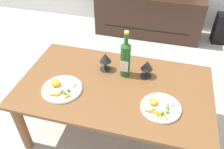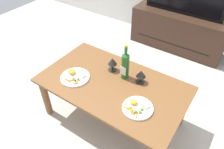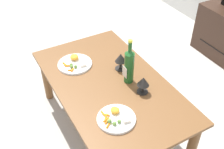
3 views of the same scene
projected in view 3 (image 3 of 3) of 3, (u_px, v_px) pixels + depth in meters
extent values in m
plane|color=#B7B2A8|center=(110.00, 127.00, 2.39)|extent=(6.40, 6.40, 0.00)
cube|color=brown|center=(110.00, 84.00, 2.09)|extent=(1.35, 0.78, 0.03)
cylinder|color=brown|center=(46.00, 78.00, 2.53)|extent=(0.07, 0.07, 0.47)
cylinder|color=brown|center=(109.00, 57.00, 2.78)|extent=(0.07, 0.07, 0.47)
cylinder|color=brown|center=(192.00, 146.00, 1.96)|extent=(0.07, 0.07, 0.47)
cylinder|color=#1E5923|center=(129.00, 68.00, 2.02)|extent=(0.07, 0.07, 0.25)
cone|color=#1E5923|center=(130.00, 52.00, 1.94)|extent=(0.07, 0.07, 0.03)
cylinder|color=#1E5923|center=(130.00, 46.00, 1.91)|extent=(0.03, 0.03, 0.07)
cylinder|color=yellow|center=(130.00, 41.00, 1.88)|extent=(0.03, 0.03, 0.02)
cube|color=silver|center=(125.00, 72.00, 2.03)|extent=(0.06, 0.00, 0.09)
cylinder|color=black|center=(120.00, 68.00, 2.21)|extent=(0.09, 0.09, 0.01)
cylinder|color=black|center=(120.00, 65.00, 2.19)|extent=(0.02, 0.02, 0.07)
cone|color=black|center=(121.00, 58.00, 2.15)|extent=(0.09, 0.09, 0.07)
cylinder|color=black|center=(142.00, 92.00, 2.00)|extent=(0.08, 0.08, 0.01)
cylinder|color=black|center=(143.00, 88.00, 1.98)|extent=(0.02, 0.02, 0.06)
cone|color=black|center=(143.00, 81.00, 1.94)|extent=(0.09, 0.09, 0.07)
cylinder|color=white|center=(75.00, 64.00, 2.25)|extent=(0.28, 0.28, 0.01)
torus|color=white|center=(75.00, 63.00, 2.25)|extent=(0.28, 0.28, 0.01)
ellipsoid|color=orange|center=(74.00, 57.00, 2.28)|extent=(0.08, 0.07, 0.04)
cube|color=beige|center=(83.00, 64.00, 2.23)|extent=(0.07, 0.06, 0.02)
cylinder|color=orange|center=(64.00, 64.00, 2.24)|extent=(0.04, 0.02, 0.01)
cylinder|color=orange|center=(66.00, 65.00, 2.22)|extent=(0.03, 0.04, 0.01)
cylinder|color=orange|center=(67.00, 66.00, 2.22)|extent=(0.03, 0.04, 0.01)
cylinder|color=orange|center=(70.00, 70.00, 2.17)|extent=(0.03, 0.04, 0.01)
cylinder|color=orange|center=(73.00, 70.00, 2.18)|extent=(0.03, 0.04, 0.01)
sphere|color=olive|center=(76.00, 67.00, 2.20)|extent=(0.03, 0.03, 0.03)
sphere|color=olive|center=(72.00, 67.00, 2.20)|extent=(0.02, 0.02, 0.02)
sphere|color=olive|center=(71.00, 65.00, 2.21)|extent=(0.03, 0.03, 0.03)
cylinder|color=white|center=(116.00, 119.00, 1.80)|extent=(0.26, 0.26, 0.01)
torus|color=white|center=(116.00, 118.00, 1.79)|extent=(0.25, 0.25, 0.01)
ellipsoid|color=orange|center=(115.00, 110.00, 1.83)|extent=(0.06, 0.06, 0.04)
cube|color=beige|center=(126.00, 119.00, 1.78)|extent=(0.06, 0.06, 0.02)
cylinder|color=orange|center=(106.00, 115.00, 1.81)|extent=(0.04, 0.04, 0.01)
cylinder|color=orange|center=(103.00, 114.00, 1.82)|extent=(0.05, 0.01, 0.01)
cylinder|color=orange|center=(106.00, 117.00, 1.80)|extent=(0.05, 0.04, 0.01)
cylinder|color=orange|center=(107.00, 121.00, 1.77)|extent=(0.04, 0.05, 0.01)
cylinder|color=orange|center=(106.00, 120.00, 1.78)|extent=(0.03, 0.05, 0.01)
cylinder|color=orange|center=(108.00, 125.00, 1.74)|extent=(0.04, 0.05, 0.01)
sphere|color=olive|center=(115.00, 123.00, 1.74)|extent=(0.03, 0.03, 0.03)
sphere|color=olive|center=(119.00, 121.00, 1.76)|extent=(0.02, 0.02, 0.02)
sphere|color=olive|center=(109.00, 121.00, 1.76)|extent=(0.03, 0.03, 0.03)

